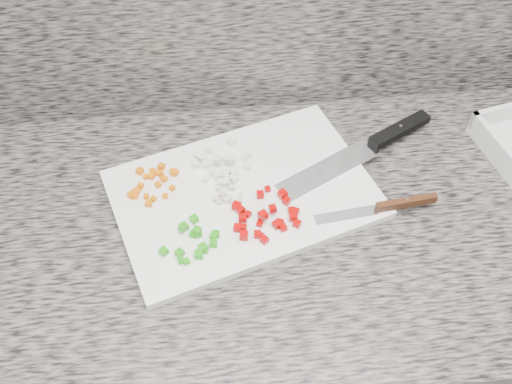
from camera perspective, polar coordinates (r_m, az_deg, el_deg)
The scene contains 10 objects.
cabinet at distance 1.41m, azimuth 2.43°, elevation -13.97°, with size 3.92×0.62×0.86m, color beige.
countertop at distance 1.02m, azimuth 3.26°, elevation -3.17°, with size 3.96×0.64×0.04m, color #66615A.
cutting_board at distance 1.02m, azimuth -1.23°, elevation -0.20°, with size 0.45×0.30×0.02m, color white.
carrot_pile at distance 1.04m, azimuth -10.23°, elevation 1.00°, with size 0.09×0.10×0.01m.
onion_pile at distance 1.05m, azimuth -3.55°, elevation 2.69°, with size 0.12×0.12×0.02m.
green_pepper_pile at distance 0.95m, azimuth -6.11°, elevation -4.84°, with size 0.10×0.10×0.02m.
red_pepper_pile at distance 0.98m, azimuth 1.05°, elevation -2.40°, with size 0.12×0.12×0.02m.
garlic_pile at distance 1.01m, azimuth -2.91°, elevation -0.38°, with size 0.05×0.05×0.01m.
chef_knife at distance 1.11m, azimuth 11.92°, elevation 4.85°, with size 0.33×0.20×0.02m.
paring_knife at distance 1.02m, azimuth 13.35°, elevation -1.35°, with size 0.22×0.04×0.02m.
Camera 1 is at (-0.12, 0.85, 1.70)m, focal length 40.00 mm.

